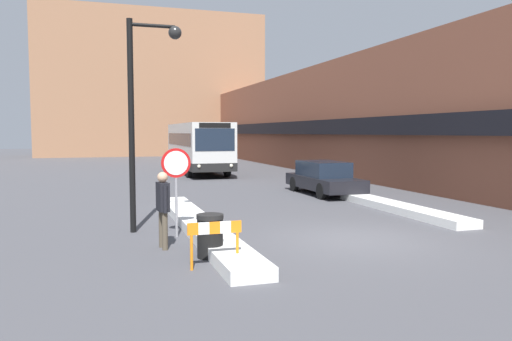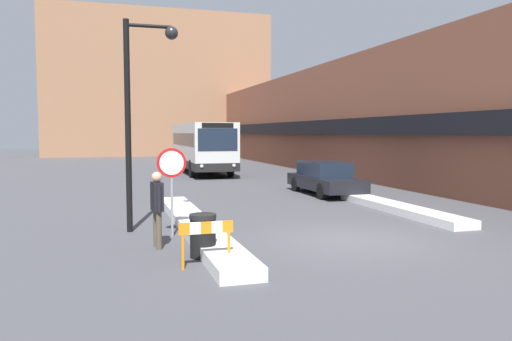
# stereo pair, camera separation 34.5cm
# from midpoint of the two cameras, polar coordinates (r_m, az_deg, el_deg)

# --- Properties ---
(ground_plane) EXTENTS (160.00, 160.00, 0.00)m
(ground_plane) POSITION_cam_midpoint_polar(r_m,az_deg,el_deg) (13.01, 10.70, -7.75)
(ground_plane) COLOR #47474C
(building_row_right) EXTENTS (5.50, 60.00, 7.16)m
(building_row_right) POSITION_cam_midpoint_polar(r_m,az_deg,el_deg) (38.68, 7.00, 5.60)
(building_row_right) COLOR brown
(building_row_right) RESTS_ON ground_plane
(building_backdrop_far) EXTENTS (26.00, 8.00, 16.72)m
(building_backdrop_far) POSITION_cam_midpoint_polar(r_m,az_deg,el_deg) (62.00, -11.98, 9.49)
(building_backdrop_far) COLOR #996B4C
(building_backdrop_far) RESTS_ON ground_plane
(snow_bank_left) EXTENTS (0.90, 10.50, 0.27)m
(snow_bank_left) POSITION_cam_midpoint_polar(r_m,az_deg,el_deg) (14.08, -7.26, -6.22)
(snow_bank_left) COLOR silver
(snow_bank_left) RESTS_ON ground_plane
(snow_bank_right) EXTENTS (0.90, 6.99, 0.26)m
(snow_bank_right) POSITION_cam_midpoint_polar(r_m,az_deg,el_deg) (17.87, 15.42, -4.11)
(snow_bank_right) COLOR silver
(snow_bank_right) RESTS_ON ground_plane
(city_bus) EXTENTS (2.66, 10.30, 3.30)m
(city_bus) POSITION_cam_midpoint_polar(r_m,az_deg,el_deg) (33.55, -6.91, 2.75)
(city_bus) COLOR silver
(city_bus) RESTS_ON ground_plane
(parked_car_front) EXTENTS (1.82, 4.77, 1.45)m
(parked_car_front) POSITION_cam_midpoint_polar(r_m,az_deg,el_deg) (22.10, 7.30, -0.82)
(parked_car_front) COLOR black
(parked_car_front) RESTS_ON ground_plane
(stop_sign) EXTENTS (0.76, 0.08, 2.31)m
(stop_sign) POSITION_cam_midpoint_polar(r_m,az_deg,el_deg) (13.04, -9.87, -0.26)
(stop_sign) COLOR gray
(stop_sign) RESTS_ON ground_plane
(street_lamp) EXTENTS (1.46, 0.36, 5.72)m
(street_lamp) POSITION_cam_midpoint_polar(r_m,az_deg,el_deg) (13.94, -13.53, 7.86)
(street_lamp) COLOR black
(street_lamp) RESTS_ON ground_plane
(pedestrian) EXTENTS (0.28, 0.58, 1.80)m
(pedestrian) POSITION_cam_midpoint_polar(r_m,az_deg,el_deg) (11.86, -11.42, -3.63)
(pedestrian) COLOR brown
(pedestrian) RESTS_ON ground_plane
(trash_bin) EXTENTS (0.59, 0.59, 0.95)m
(trash_bin) POSITION_cam_midpoint_polar(r_m,az_deg,el_deg) (10.97, -6.18, -7.42)
(trash_bin) COLOR black
(trash_bin) RESTS_ON ground_plane
(construction_barricade) EXTENTS (1.10, 0.06, 0.94)m
(construction_barricade) POSITION_cam_midpoint_polar(r_m,az_deg,el_deg) (10.07, -5.73, -7.39)
(construction_barricade) COLOR orange
(construction_barricade) RESTS_ON ground_plane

